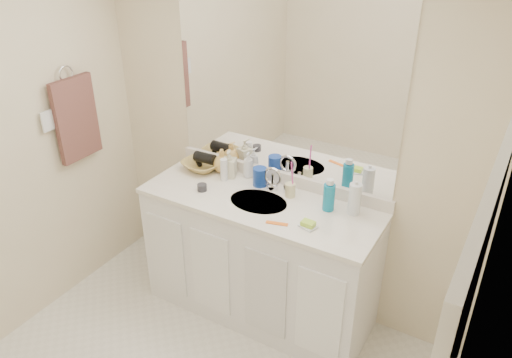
{
  "coord_description": "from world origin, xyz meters",
  "views": [
    {
      "loc": [
        1.32,
        -1.27,
        2.46
      ],
      "look_at": [
        0.0,
        0.97,
        1.05
      ],
      "focal_mm": 35.0,
      "sensor_mm": 36.0,
      "label": 1
    }
  ],
  "objects": [
    {
      "name": "mouthwash_bottle",
      "position": [
        0.41,
        1.13,
        0.96
      ],
      "size": [
        0.07,
        0.07,
        0.17
      ],
      "primitive_type": "cylinder",
      "rotation": [
        0.0,
        0.0,
        0.06
      ],
      "color": "#0D7AA2",
      "rests_on": "countertop"
    },
    {
      "name": "blue_mug",
      "position": [
        -0.1,
        1.19,
        0.94
      ],
      "size": [
        0.09,
        0.09,
        0.12
      ],
      "primitive_type": "cylinder",
      "rotation": [
        0.0,
        0.0,
        -0.04
      ],
      "color": "#173EA4",
      "rests_on": "countertop"
    },
    {
      "name": "sink_basin",
      "position": [
        0.0,
        1.0,
        0.87
      ],
      "size": [
        0.37,
        0.37,
        0.02
      ],
      "primitive_type": "cylinder",
      "color": "#B3A79C",
      "rests_on": "countertop"
    },
    {
      "name": "mirror",
      "position": [
        0.0,
        1.29,
        1.56
      ],
      "size": [
        1.48,
        0.01,
        1.2
      ],
      "primitive_type": "cube",
      "color": "white",
      "rests_on": "wall_back"
    },
    {
      "name": "soap_dish",
      "position": [
        0.38,
        0.9,
        0.89
      ],
      "size": [
        0.11,
        0.1,
        0.01
      ],
      "primitive_type": "cube",
      "rotation": [
        0.0,
        0.0,
        -0.29
      ],
      "color": "white",
      "rests_on": "countertop"
    },
    {
      "name": "countertop",
      "position": [
        0.0,
        1.02,
        0.86
      ],
      "size": [
        1.52,
        0.57,
        0.03
      ],
      "primitive_type": "cube",
      "color": "white",
      "rests_on": "vanity_cabinet"
    },
    {
      "name": "hair_dryer",
      "position": [
        -0.53,
        1.19,
        0.97
      ],
      "size": [
        0.15,
        0.08,
        0.07
      ],
      "primitive_type": "cylinder",
      "rotation": [
        0.0,
        1.57,
        0.04
      ],
      "color": "black",
      "rests_on": "wicker_basket"
    },
    {
      "name": "toothbrush",
      "position": [
        0.15,
        1.16,
        1.03
      ],
      "size": [
        0.01,
        0.04,
        0.19
      ],
      "primitive_type": "cylinder",
      "rotation": [
        0.14,
        0.0,
        -0.16
      ],
      "color": "#E73CA9",
      "rests_on": "tan_cup"
    },
    {
      "name": "soap_bottle_white",
      "position": [
        -0.22,
        1.25,
        0.97
      ],
      "size": [
        0.08,
        0.08,
        0.18
      ],
      "primitive_type": "imported",
      "rotation": [
        0.0,
        0.0,
        0.24
      ],
      "color": "white",
      "rests_on": "countertop"
    },
    {
      "name": "dark_jar",
      "position": [
        -0.38,
        0.94,
        0.9
      ],
      "size": [
        0.08,
        0.08,
        0.04
      ],
      "primitive_type": "cylinder",
      "rotation": [
        0.0,
        0.0,
        -0.37
      ],
      "color": "#2C2C31",
      "rests_on": "countertop"
    },
    {
      "name": "towel_ring",
      "position": [
        -1.27,
        0.77,
        1.55
      ],
      "size": [
        0.01,
        0.11,
        0.11
      ],
      "primitive_type": "torus",
      "rotation": [
        0.0,
        1.57,
        0.0
      ],
      "color": "silver",
      "rests_on": "wall_left"
    },
    {
      "name": "backsplash",
      "position": [
        0.0,
        1.29,
        0.92
      ],
      "size": [
        1.52,
        0.03,
        0.08
      ],
      "primitive_type": "cube",
      "color": "white",
      "rests_on": "countertop"
    },
    {
      "name": "tan_cup",
      "position": [
        0.14,
        1.16,
        0.92
      ],
      "size": [
        0.08,
        0.08,
        0.09
      ],
      "primitive_type": "cylinder",
      "rotation": [
        0.0,
        0.0,
        -0.28
      ],
      "color": "beige",
      "rests_on": "countertop"
    },
    {
      "name": "wicker_basket",
      "position": [
        -0.55,
        1.19,
        0.91
      ],
      "size": [
        0.3,
        0.3,
        0.07
      ],
      "primitive_type": "imported",
      "rotation": [
        0.0,
        0.0,
        -0.14
      ],
      "color": "#AD8D46",
      "rests_on": "countertop"
    },
    {
      "name": "switch_plate",
      "position": [
        -1.27,
        0.57,
        1.3
      ],
      "size": [
        0.01,
        0.08,
        0.13
      ],
      "primitive_type": "cube",
      "color": "white",
      "rests_on": "wall_left"
    },
    {
      "name": "extra_white_bottle",
      "position": [
        -0.33,
        1.13,
        0.96
      ],
      "size": [
        0.05,
        0.05,
        0.15
      ],
      "primitive_type": "cylinder",
      "rotation": [
        0.0,
        0.0,
        0.16
      ],
      "color": "white",
      "rests_on": "countertop"
    },
    {
      "name": "vanity_cabinet",
      "position": [
        0.0,
        1.02,
        0.42
      ],
      "size": [
        1.5,
        0.55,
        0.85
      ],
      "primitive_type": "cube",
      "color": "white",
      "rests_on": "floor"
    },
    {
      "name": "orange_comb",
      "position": [
        0.22,
        0.84,
        0.88
      ],
      "size": [
        0.13,
        0.06,
        0.01
      ],
      "primitive_type": "cube",
      "rotation": [
        0.0,
        0.0,
        0.27
      ],
      "color": "orange",
      "rests_on": "countertop"
    },
    {
      "name": "wall_back",
      "position": [
        0.0,
        1.3,
        1.2
      ],
      "size": [
        2.6,
        0.02,
        2.4
      ],
      "primitive_type": "cube",
      "color": "beige",
      "rests_on": "floor"
    },
    {
      "name": "faucet",
      "position": [
        0.0,
        1.18,
        0.94
      ],
      "size": [
        0.02,
        0.02,
        0.11
      ],
      "primitive_type": "cylinder",
      "color": "silver",
      "rests_on": "countertop"
    },
    {
      "name": "hand_towel",
      "position": [
        -1.25,
        0.77,
        1.25
      ],
      "size": [
        0.04,
        0.32,
        0.55
      ],
      "primitive_type": "cube",
      "color": "#432824",
      "rests_on": "towel_ring"
    },
    {
      "name": "soap_bottle_yellow",
      "position": [
        -0.42,
        1.23,
        0.96
      ],
      "size": [
        0.16,
        0.16,
        0.16
      ],
      "primitive_type": "imported",
      "rotation": [
        0.0,
        0.0,
        0.29
      ],
      "color": "#DDAC56",
      "rests_on": "countertop"
    },
    {
      "name": "soap_bottle_cream",
      "position": [
        -0.33,
        1.19,
        0.98
      ],
      "size": [
        0.11,
        0.11,
        0.19
      ],
      "primitive_type": "imported",
      "rotation": [
        0.0,
        0.0,
        0.33
      ],
      "color": "beige",
      "rests_on": "countertop"
    },
    {
      "name": "green_soap",
      "position": [
        0.38,
        0.9,
        0.9
      ],
      "size": [
        0.08,
        0.06,
        0.03
      ],
      "primitive_type": "cube",
      "rotation": [
        0.0,
        0.0,
        -0.07
      ],
      "color": "#ADDE36",
      "rests_on": "soap_dish"
    },
    {
      "name": "clear_pump_bottle",
      "position": [
        0.55,
        1.17,
        0.98
      ],
      "size": [
        0.09,
        0.09,
        0.19
      ],
      "primitive_type": "cylinder",
      "rotation": [
        0.0,
        0.0,
        0.3
      ],
      "color": "white",
      "rests_on": "countertop"
    }
  ]
}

